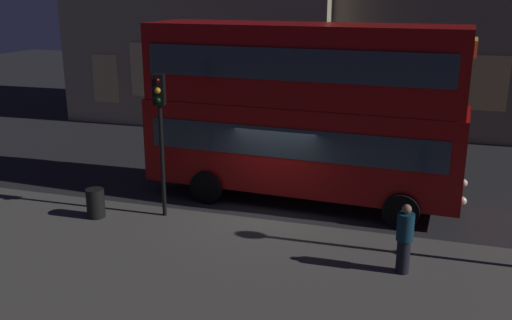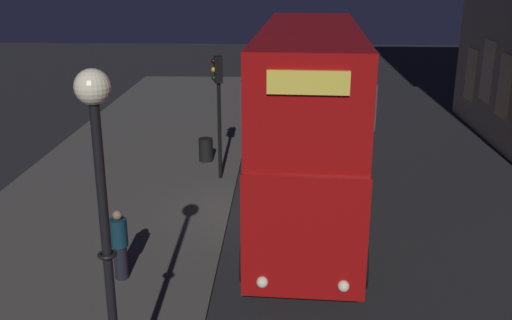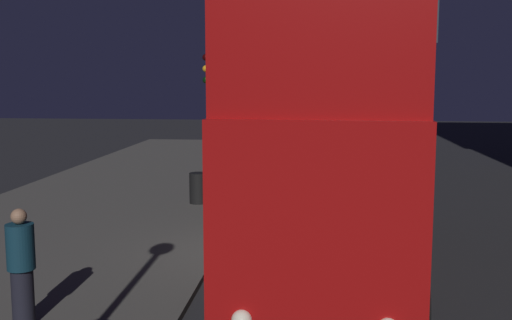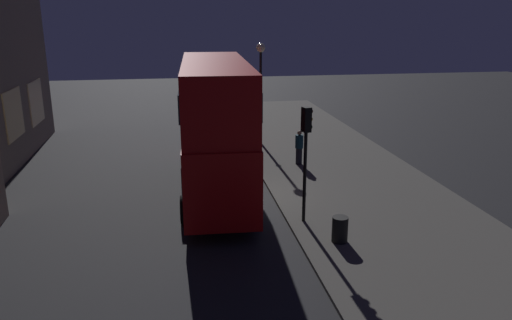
% 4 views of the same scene
% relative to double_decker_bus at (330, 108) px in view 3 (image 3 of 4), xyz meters
% --- Properties ---
extents(ground_plane, '(80.00, 80.00, 0.00)m').
position_rel_double_decker_bus_xyz_m(ground_plane, '(-0.51, -1.24, -3.04)').
color(ground_plane, '#232326').
extents(sidewalk_slab, '(44.00, 7.46, 0.12)m').
position_rel_double_decker_bus_xyz_m(sidewalk_slab, '(-0.51, -5.93, -2.98)').
color(sidewalk_slab, '#4C4944').
rests_on(sidewalk_slab, ground).
extents(double_decker_bus, '(9.90, 3.18, 5.48)m').
position_rel_double_decker_bus_xyz_m(double_decker_bus, '(0.00, 0.00, 0.00)').
color(double_decker_bus, '#9E0C0C').
rests_on(double_decker_bus, ground).
extents(traffic_light_near_kerb, '(0.37, 0.39, 4.11)m').
position_rel_double_decker_bus_xyz_m(traffic_light_near_kerb, '(-3.38, -2.78, 0.03)').
color(traffic_light_near_kerb, black).
rests_on(traffic_light_near_kerb, sidewalk_slab).
extents(pedestrian, '(0.39, 0.39, 1.68)m').
position_rel_double_decker_bus_xyz_m(pedestrian, '(3.46, -4.33, -2.07)').
color(pedestrian, black).
rests_on(pedestrian, sidewalk_slab).
extents(litter_bin, '(0.52, 0.52, 0.85)m').
position_rel_double_decker_bus_xyz_m(litter_bin, '(-5.20, -3.49, -2.50)').
color(litter_bin, black).
rests_on(litter_bin, sidewalk_slab).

